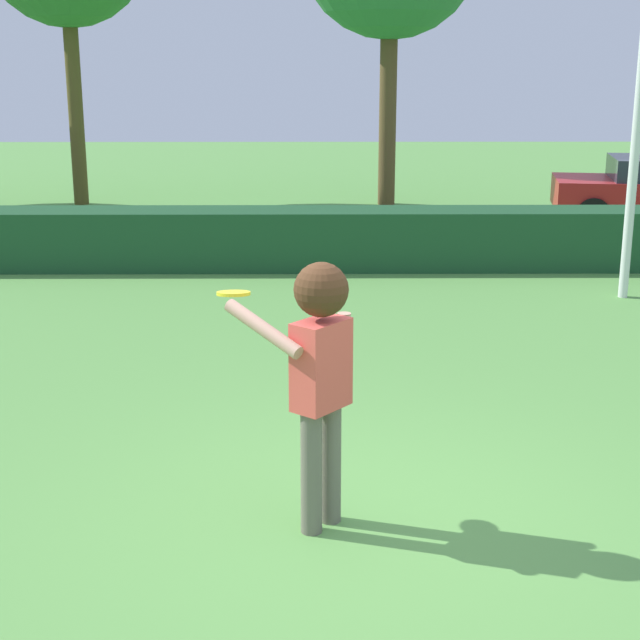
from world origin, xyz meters
name	(u,v)px	position (x,y,z in m)	size (l,w,h in m)	color
ground_plane	(361,522)	(0.00, 0.00, 0.00)	(60.00, 60.00, 0.00)	#5D9B48
person	(320,361)	(-0.28, -0.04, 1.15)	(0.84, 0.46, 1.79)	#6A6457
frisbee	(233,293)	(-0.85, 0.40, 1.49)	(0.23, 0.23, 0.05)	yellow
hedge_row	(335,239)	(0.00, 8.10, 0.43)	(19.04, 0.90, 0.87)	#1C4928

